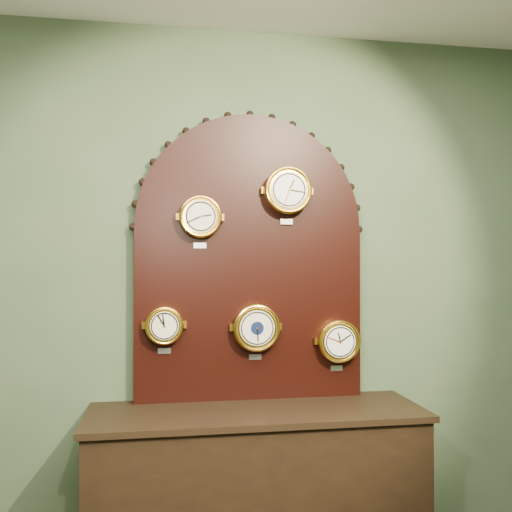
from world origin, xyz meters
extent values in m
plane|color=#42563B|center=(0.00, 2.50, 1.40)|extent=(4.00, 0.00, 4.00)
cube|color=black|center=(0.00, 2.23, 0.40)|extent=(1.60, 0.50, 0.80)
cube|color=black|center=(0.00, 2.45, 1.28)|extent=(1.20, 0.06, 0.90)
cylinder|color=black|center=(0.00, 2.45, 1.73)|extent=(1.20, 0.06, 1.20)
cylinder|color=gold|center=(-0.27, 2.39, 1.78)|extent=(0.20, 0.08, 0.20)
torus|color=gold|center=(-0.27, 2.36, 1.78)|extent=(0.22, 0.02, 0.22)
cylinder|color=silver|center=(-0.27, 2.35, 1.78)|extent=(0.16, 0.01, 0.16)
cube|color=silver|center=(-0.27, 2.42, 1.64)|extent=(0.07, 0.01, 0.03)
cylinder|color=gold|center=(0.19, 2.39, 1.93)|extent=(0.23, 0.08, 0.23)
torus|color=gold|center=(0.19, 2.36, 1.93)|extent=(0.25, 0.02, 0.25)
cylinder|color=white|center=(0.19, 2.35, 1.93)|extent=(0.19, 0.01, 0.19)
cube|color=silver|center=(0.19, 2.42, 1.76)|extent=(0.07, 0.01, 0.03)
cylinder|color=gold|center=(-0.45, 2.39, 1.23)|extent=(0.18, 0.08, 0.18)
torus|color=gold|center=(-0.45, 2.36, 1.23)|extent=(0.19, 0.02, 0.19)
cylinder|color=silver|center=(-0.45, 2.35, 1.23)|extent=(0.14, 0.01, 0.14)
cube|color=silver|center=(-0.45, 2.42, 1.10)|extent=(0.07, 0.01, 0.03)
cylinder|color=gold|center=(0.02, 2.39, 1.21)|extent=(0.23, 0.08, 0.23)
torus|color=gold|center=(0.02, 2.36, 1.21)|extent=(0.25, 0.02, 0.25)
cylinder|color=silver|center=(0.02, 2.35, 1.21)|extent=(0.18, 0.01, 0.18)
cube|color=silver|center=(0.02, 2.42, 1.05)|extent=(0.07, 0.01, 0.03)
cylinder|color=#0D163B|center=(0.02, 2.35, 1.21)|extent=(0.07, 0.00, 0.07)
cylinder|color=gold|center=(0.47, 2.39, 1.13)|extent=(0.21, 0.08, 0.21)
torus|color=gold|center=(0.47, 2.36, 1.13)|extent=(0.23, 0.02, 0.23)
cylinder|color=white|center=(0.47, 2.35, 1.13)|extent=(0.17, 0.01, 0.17)
cube|color=silver|center=(0.47, 2.42, 0.98)|extent=(0.06, 0.01, 0.03)
camera|label=1|loc=(-0.45, -0.45, 1.55)|focal=38.93mm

